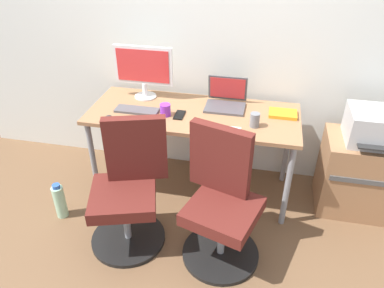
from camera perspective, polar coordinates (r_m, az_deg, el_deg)
name	(u,v)px	position (r m, az deg, el deg)	size (l,w,h in m)	color
ground_plane	(193,187)	(3.28, 0.18, -6.69)	(5.28, 5.28, 0.00)	brown
back_wall	(204,26)	(3.04, 1.89, 17.75)	(4.40, 0.04, 2.60)	silver
desk	(193,120)	(2.90, 0.21, 3.70)	(1.63, 0.66, 0.75)	#996B47
office_chair_left	(129,190)	(2.62, -9.73, -7.08)	(0.55, 0.55, 0.94)	black
office_chair_right	(221,204)	(2.49, 4.56, -9.16)	(0.55, 0.55, 0.94)	black
side_cabinet	(360,175)	(3.19, 24.48, -4.32)	(0.60, 0.45, 0.63)	#996B47
printer	(374,127)	(2.97, 26.36, 2.42)	(0.38, 0.40, 0.24)	#B7B7B7
water_bottle_on_floor	(60,201)	(3.10, -19.74, -8.30)	(0.09, 0.09, 0.31)	#A5D8B2
desktop_monitor	(143,69)	(3.04, -7.51, 11.48)	(0.48, 0.18, 0.43)	silver
open_laptop	(226,100)	(2.96, 5.27, 6.85)	(0.31, 0.26, 0.23)	#4C4C51
keyboard_by_monitor	(137,110)	(2.91, -8.51, 5.19)	(0.34, 0.12, 0.02)	#515156
keyboard_by_laptop	(216,130)	(2.62, 3.78, 2.17)	(0.34, 0.12, 0.02)	silver
mouse_by_monitor	(108,118)	(2.82, -12.90, 3.89)	(0.06, 0.10, 0.03)	#2D2D2D
mouse_by_laptop	(149,120)	(2.74, -6.65, 3.68)	(0.06, 0.10, 0.03)	#515156
coffee_mug	(165,110)	(2.81, -4.14, 5.28)	(0.08, 0.08, 0.09)	purple
pen_cup	(255,120)	(2.69, 9.67, 3.68)	(0.07, 0.07, 0.10)	slate
phone_near_laptop	(179,115)	(2.82, -1.95, 4.50)	(0.07, 0.14, 0.01)	black
notebook	(283,114)	(2.90, 13.86, 4.57)	(0.21, 0.15, 0.03)	orange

